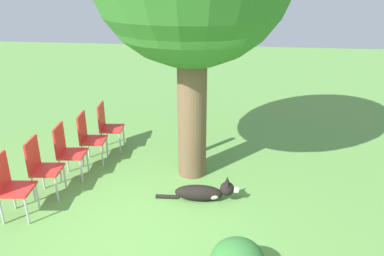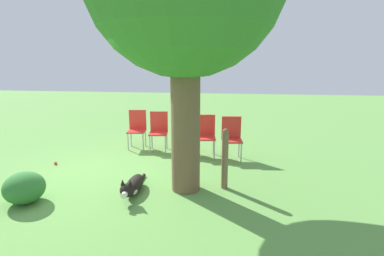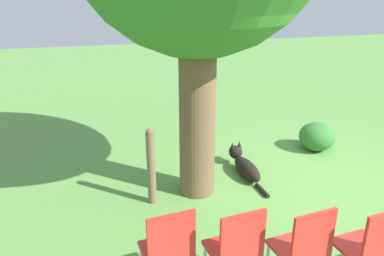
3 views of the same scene
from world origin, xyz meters
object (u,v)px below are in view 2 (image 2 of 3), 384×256
object	(u,v)px
red_chair_0	(137,127)
red_chair_2	(182,131)
tennis_ball	(56,163)
fence_post	(225,159)
red_chair_3	(206,133)
dog	(133,186)
red_chair_4	(232,135)
red_chair_1	(159,129)

from	to	relation	value
red_chair_0	red_chair_2	size ratio (longest dim) A/B	1.00
red_chair_0	tennis_ball	distance (m)	2.11
fence_post	red_chair_3	world-z (taller)	fence_post
dog	red_chair_4	xyz separation A→B (m)	(-2.10, 1.65, 0.41)
fence_post	red_chair_2	size ratio (longest dim) A/B	1.12
red_chair_2	red_chair_3	bearing A→B (deg)	69.52
fence_post	red_chair_4	bearing A→B (deg)	175.97
red_chair_4	red_chair_3	bearing A→B (deg)	-110.48
red_chair_2	tennis_ball	distance (m)	2.90
red_chair_4	red_chair_2	bearing A→B (deg)	-110.48
red_chair_0	tennis_ball	bearing A→B (deg)	-48.66
fence_post	red_chair_0	distance (m)	3.22
red_chair_4	red_chair_1	bearing A→B (deg)	-110.48
fence_post	red_chair_3	size ratio (longest dim) A/B	1.12
red_chair_1	red_chair_3	distance (m)	1.24
red_chair_1	red_chair_2	world-z (taller)	same
red_chair_0	red_chair_3	bearing A→B (deg)	69.52
red_chair_1	red_chair_2	bearing A→B (deg)	69.52
fence_post	dog	bearing A→B (deg)	-73.83
red_chair_1	red_chair_2	xyz separation A→B (m)	(0.15, 0.60, 0.00)
tennis_ball	red_chair_1	bearing A→B (deg)	124.68
red_chair_1	red_chair_3	xyz separation A→B (m)	(0.30, 1.20, 0.00)
fence_post	red_chair_1	distance (m)	2.70
red_chair_1	red_chair_2	distance (m)	0.62
red_chair_2	red_chair_3	xyz separation A→B (m)	(0.15, 0.60, 0.00)
red_chair_0	fence_post	bearing A→B (deg)	38.87
dog	red_chair_0	world-z (taller)	red_chair_0
fence_post	red_chair_4	distance (m)	1.67
dog	fence_post	bearing A→B (deg)	103.60
red_chair_0	red_chair_2	bearing A→B (deg)	69.52
red_chair_2	tennis_ball	size ratio (longest dim) A/B	14.19
dog	red_chair_3	bearing A→B (deg)	152.59
fence_post	red_chair_3	xyz separation A→B (m)	(-1.81, -0.48, 0.00)
tennis_ball	fence_post	bearing A→B (deg)	78.52
fence_post	red_chair_2	bearing A→B (deg)	-151.02
fence_post	red_chair_4	size ratio (longest dim) A/B	1.12
red_chair_2	dog	bearing A→B (deg)	-16.90
red_chair_0	red_chair_4	bearing A→B (deg)	69.52
red_chair_0	red_chair_1	distance (m)	0.62
red_chair_4	tennis_ball	distance (m)	3.93
dog	tennis_ball	xyz separation A→B (m)	(-1.19, -2.14, -0.11)
dog	red_chair_0	distance (m)	2.84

